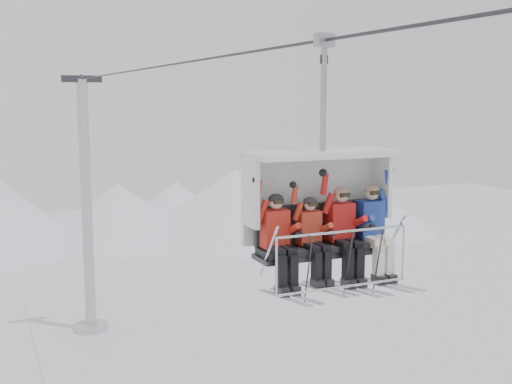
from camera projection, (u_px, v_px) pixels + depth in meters
name	position (u px, v px, depth m)	size (l,w,h in m)	color
ridgeline	(28.00, 217.00, 51.58)	(72.00, 21.00, 7.00)	white
lift_tower_right	(87.00, 224.00, 33.63)	(2.00, 1.80, 13.48)	#B5B8BD
haul_cable	(256.00, 51.00, 12.61)	(0.06, 0.06, 50.00)	#2F2F34
chairlift_carrier	(318.00, 200.00, 10.67)	(2.52, 1.17, 3.98)	black
skier_far_left	(278.00, 237.00, 10.11)	(0.41, 1.69, 1.64)	red
skier_center_left	(312.00, 237.00, 10.34)	(0.37, 1.69, 1.50)	red
skier_center_right	(343.00, 230.00, 10.59)	(0.43, 1.69, 1.70)	red
skier_far_right	(373.00, 227.00, 10.82)	(0.43, 1.69, 1.70)	#233E9E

